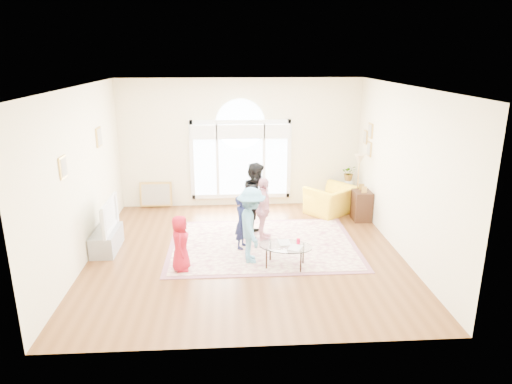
{
  "coord_description": "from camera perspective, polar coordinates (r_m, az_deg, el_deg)",
  "views": [
    {
      "loc": [
        -0.32,
        -8.23,
        3.77
      ],
      "look_at": [
        0.22,
        0.3,
        1.16
      ],
      "focal_mm": 32.0,
      "sensor_mm": 36.0,
      "label": 1
    }
  ],
  "objects": [
    {
      "name": "ground",
      "position": [
        9.05,
        -1.27,
        -7.59
      ],
      "size": [
        6.0,
        6.0,
        0.0
      ],
      "primitive_type": "plane",
      "color": "#5A3316",
      "rests_on": "ground"
    },
    {
      "name": "side_cabinet",
      "position": [
        10.94,
        13.05,
        -1.66
      ],
      "size": [
        0.4,
        0.5,
        0.7
      ],
      "primitive_type": "cube",
      "color": "black",
      "rests_on": "ground"
    },
    {
      "name": "leaning_picture",
      "position": [
        11.89,
        -12.29,
        -1.88
      ],
      "size": [
        0.8,
        0.14,
        0.62
      ],
      "primitive_type": "cube",
      "rotation": [
        -0.14,
        0.0,
        0.0
      ],
      "color": "tan",
      "rests_on": "ground"
    },
    {
      "name": "child_red",
      "position": [
        8.25,
        -9.43,
        -6.32
      ],
      "size": [
        0.33,
        0.5,
        1.03
      ],
      "primitive_type": "imported",
      "rotation": [
        0.0,
        0.0,
        1.57
      ],
      "color": "#A91224",
      "rests_on": "area_rug"
    },
    {
      "name": "area_rug",
      "position": [
        9.4,
        0.84,
        -6.56
      ],
      "size": [
        3.6,
        2.6,
        0.02
      ],
      "primitive_type": "cube",
      "color": "beige",
      "rests_on": "ground"
    },
    {
      "name": "rug_border",
      "position": [
        9.4,
        0.84,
        -6.58
      ],
      "size": [
        3.8,
        2.8,
        0.01
      ],
      "primitive_type": "cube",
      "color": "#8B5562",
      "rests_on": "ground"
    },
    {
      "name": "child_blue",
      "position": [
        8.41,
        -0.57,
        -4.16
      ],
      "size": [
        0.58,
        0.95,
        1.42
      ],
      "primitive_type": "imported",
      "rotation": [
        0.0,
        0.0,
        1.63
      ],
      "color": "#589BC1",
      "rests_on": "area_rug"
    },
    {
      "name": "tv_console",
      "position": [
        9.56,
        -18.16,
        -5.75
      ],
      "size": [
        0.45,
        1.0,
        0.42
      ],
      "primitive_type": "cube",
      "color": "gray",
      "rests_on": "ground"
    },
    {
      "name": "potted_plant",
      "position": [
        11.63,
        11.57,
        2.36
      ],
      "size": [
        0.41,
        0.37,
        0.39
      ],
      "primitive_type": "imported",
      "rotation": [
        0.0,
        0.0,
        -0.2
      ],
      "color": "#33722D",
      "rests_on": "plant_pedestal"
    },
    {
      "name": "room_shell",
      "position": [
        11.28,
        -1.87,
        5.75
      ],
      "size": [
        6.0,
        6.0,
        6.0
      ],
      "color": "#F1E5C0",
      "rests_on": "ground"
    },
    {
      "name": "child_navy",
      "position": [
        9.05,
        -1.77,
        -3.78
      ],
      "size": [
        0.39,
        0.46,
        1.08
      ],
      "primitive_type": "imported",
      "rotation": [
        0.0,
        0.0,
        1.17
      ],
      "color": "#14193C",
      "rests_on": "area_rug"
    },
    {
      "name": "television",
      "position": [
        9.37,
        -18.41,
        -2.79
      ],
      "size": [
        0.17,
        1.09,
        0.63
      ],
      "color": "black",
      "rests_on": "tv_console"
    },
    {
      "name": "floor_lamp",
      "position": [
        10.89,
        12.76,
        3.38
      ],
      "size": [
        0.3,
        0.3,
        1.51
      ],
      "color": "black",
      "rests_on": "ground"
    },
    {
      "name": "child_pink",
      "position": [
        9.38,
        0.91,
        -2.18
      ],
      "size": [
        0.42,
        0.82,
        1.33
      ],
      "primitive_type": "imported",
      "rotation": [
        0.0,
        0.0,
        1.45
      ],
      "color": "pink",
      "rests_on": "area_rug"
    },
    {
      "name": "armchair",
      "position": [
        11.23,
        9.31,
        -1.0
      ],
      "size": [
        1.4,
        1.38,
        0.69
      ],
      "primitive_type": "imported",
      "rotation": [
        0.0,
        0.0,
        3.82
      ],
      "color": "yellow",
      "rests_on": "ground"
    },
    {
      "name": "plant_pedestal",
      "position": [
        11.78,
        11.41,
        -0.22
      ],
      "size": [
        0.2,
        0.2,
        0.7
      ],
      "primitive_type": "cylinder",
      "color": "white",
      "rests_on": "ground"
    },
    {
      "name": "coffee_table",
      "position": [
        8.35,
        3.69,
        -6.83
      ],
      "size": [
        1.12,
        0.88,
        0.54
      ],
      "rotation": [
        0.0,
        0.0,
        -0.29
      ],
      "color": "silver",
      "rests_on": "ground"
    },
    {
      "name": "child_black",
      "position": [
        9.63,
        0.09,
        -0.9
      ],
      "size": [
        0.81,
        0.92,
        1.58
      ],
      "primitive_type": "imported",
      "rotation": [
        0.0,
        0.0,
        1.24
      ],
      "color": "black",
      "rests_on": "area_rug"
    }
  ]
}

